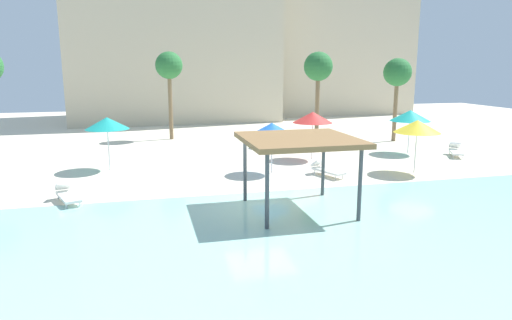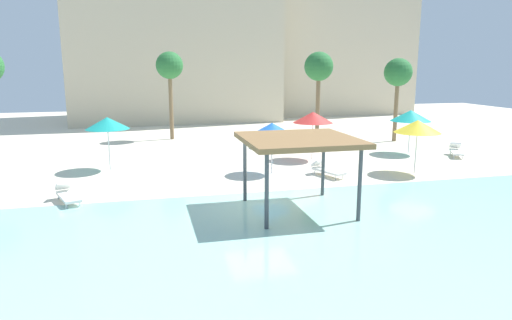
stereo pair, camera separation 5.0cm
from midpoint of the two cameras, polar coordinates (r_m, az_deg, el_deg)
ground_plane at (r=17.51m, az=0.42°, el=-5.52°), size 80.00×80.00×0.00m
lagoon_water at (r=12.80m, az=6.40°, el=-12.17°), size 44.00×13.50×0.04m
shade_pavilion at (r=16.17m, az=5.33°, el=2.22°), size 3.91×3.91×2.71m
beach_umbrella_teal_0 at (r=28.68m, az=18.69°, el=5.29°), size 2.36×2.36×2.61m
beach_umbrella_teal_1 at (r=23.89m, az=-18.20°, el=4.40°), size 2.16×2.16×2.69m
beach_umbrella_red_2 at (r=25.63m, az=7.05°, el=5.32°), size 2.22×2.22×2.68m
beach_umbrella_blue_3 at (r=22.03m, az=1.93°, el=3.97°), size 1.95×1.95×2.49m
beach_umbrella_yellow_4 at (r=23.45m, az=19.47°, el=3.98°), size 2.24×2.24×2.62m
lounge_chair_0 at (r=22.09m, az=8.70°, el=-1.12°), size 1.22×1.99×0.74m
lounge_chair_1 at (r=19.06m, az=-22.60°, el=-3.97°), size 1.22×1.99×0.74m
lounge_chair_2 at (r=29.09m, az=23.66°, el=1.11°), size 1.45×1.95×0.74m
palm_tree_0 at (r=30.72m, az=7.75°, el=11.27°), size 1.90×1.90×6.10m
palm_tree_1 at (r=33.03m, az=-10.87°, el=11.31°), size 1.90×1.90×6.17m
palm_tree_2 at (r=33.06m, az=17.23°, el=10.24°), size 1.90×1.90×5.70m
hotel_block_0 at (r=46.78m, az=-10.45°, el=17.22°), size 18.89×11.79×19.66m
hotel_block_1 at (r=53.55m, az=7.54°, el=15.61°), size 18.37×11.67×17.84m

